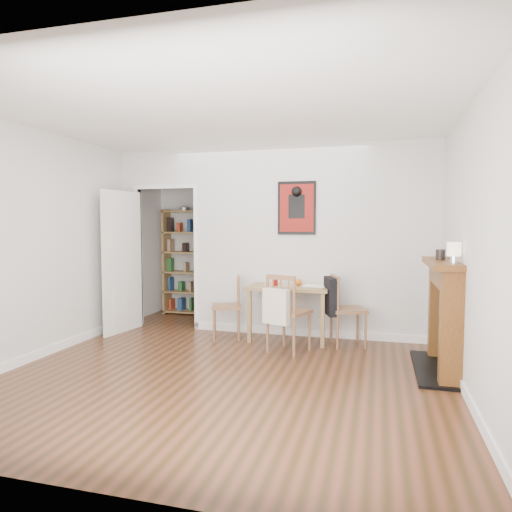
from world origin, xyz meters
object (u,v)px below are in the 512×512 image
(chair_right, at_px, (346,309))
(chair_left, at_px, (226,307))
(dining_table, at_px, (290,292))
(mantel_lamp, at_px, (454,250))
(red_glass, at_px, (275,283))
(ceramic_jar_b, at_px, (442,254))
(bookshelf, at_px, (186,262))
(fireplace, at_px, (445,313))
(chair_front, at_px, (288,312))
(ceramic_jar_a, at_px, (440,255))
(notebook, at_px, (315,286))
(orange_fruit, at_px, (298,282))

(chair_right, bearing_deg, chair_left, -179.29)
(dining_table, xyz_separation_m, mantel_lamp, (1.81, -1.26, 0.65))
(red_glass, bearing_deg, ceramic_jar_b, -13.17)
(dining_table, relative_size, bookshelf, 0.59)
(fireplace, height_order, red_glass, fireplace)
(chair_front, bearing_deg, ceramic_jar_b, 0.26)
(chair_left, height_order, mantel_lamp, mantel_lamp)
(dining_table, relative_size, ceramic_jar_b, 10.63)
(mantel_lamp, bearing_deg, ceramic_jar_a, 98.40)
(notebook, height_order, ceramic_jar_a, ceramic_jar_a)
(fireplace, xyz_separation_m, red_glass, (-1.98, 0.74, 0.16))
(chair_left, xyz_separation_m, ceramic_jar_a, (2.59, -0.68, 0.79))
(chair_left, height_order, ceramic_jar_b, ceramic_jar_b)
(bookshelf, relative_size, notebook, 6.07)
(dining_table, height_order, chair_left, chair_left)
(fireplace, xyz_separation_m, orange_fruit, (-1.70, 0.90, 0.15))
(red_glass, relative_size, notebook, 0.33)
(chair_left, bearing_deg, ceramic_jar_b, -9.64)
(dining_table, xyz_separation_m, notebook, (0.33, 0.02, 0.09))
(chair_front, height_order, orange_fruit, chair_front)
(chair_front, relative_size, red_glass, 9.68)
(bookshelf, bearing_deg, orange_fruit, -30.00)
(chair_right, xyz_separation_m, notebook, (-0.42, 0.13, 0.26))
(orange_fruit, height_order, ceramic_jar_a, ceramic_jar_a)
(fireplace, relative_size, ceramic_jar_b, 12.52)
(mantel_lamp, bearing_deg, dining_table, 145.31)
(chair_right, distance_m, ceramic_jar_a, 1.43)
(ceramic_jar_b, bearing_deg, notebook, 157.81)
(dining_table, distance_m, red_glass, 0.25)
(chair_front, xyz_separation_m, ceramic_jar_a, (1.65, -0.22, 0.73))
(dining_table, height_order, red_glass, red_glass)
(bookshelf, bearing_deg, ceramic_jar_a, -28.93)
(dining_table, relative_size, chair_front, 1.12)
(fireplace, distance_m, red_glass, 2.11)
(mantel_lamp, relative_size, ceramic_jar_a, 1.85)
(chair_right, relative_size, red_glass, 9.19)
(orange_fruit, height_order, ceramic_jar_b, ceramic_jar_b)
(notebook, distance_m, mantel_lamp, 2.03)
(chair_right, bearing_deg, red_glass, -179.57)
(dining_table, height_order, chair_front, chair_front)
(chair_left, height_order, bookshelf, bookshelf)
(bookshelf, bearing_deg, chair_right, -26.61)
(bookshelf, height_order, fireplace, bookshelf)
(ceramic_jar_a, bearing_deg, notebook, 149.74)
(orange_fruit, bearing_deg, mantel_lamp, -37.40)
(chair_front, height_order, bookshelf, bookshelf)
(chair_right, relative_size, chair_front, 0.95)
(bookshelf, xyz_separation_m, ceramic_jar_a, (3.81, -2.10, 0.33))
(red_glass, relative_size, ceramic_jar_a, 0.89)
(mantel_lamp, height_order, ceramic_jar_b, mantel_lamp)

